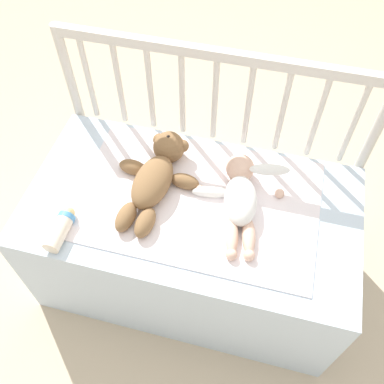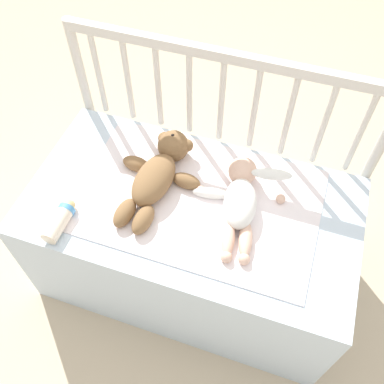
% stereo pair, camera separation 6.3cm
% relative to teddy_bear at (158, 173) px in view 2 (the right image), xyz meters
% --- Properties ---
extents(ground_plane, '(12.00, 12.00, 0.00)m').
position_rel_teddy_bear_xyz_m(ground_plane, '(0.14, -0.06, -0.56)').
color(ground_plane, '#C6B293').
extents(crib_mattress, '(1.15, 0.62, 0.51)m').
position_rel_teddy_bear_xyz_m(crib_mattress, '(0.14, -0.06, -0.30)').
color(crib_mattress, silver).
rests_on(crib_mattress, ground_plane).
extents(crib_rail, '(1.15, 0.04, 0.90)m').
position_rel_teddy_bear_xyz_m(crib_rail, '(0.14, 0.27, 0.07)').
color(crib_rail, beige).
rests_on(crib_rail, ground_plane).
extents(blanket, '(0.82, 0.53, 0.01)m').
position_rel_teddy_bear_xyz_m(blanket, '(0.16, -0.03, -0.04)').
color(blanket, white).
rests_on(blanket, crib_mattress).
extents(teddy_bear, '(0.30, 0.43, 0.12)m').
position_rel_teddy_bear_xyz_m(teddy_bear, '(0.00, 0.00, 0.00)').
color(teddy_bear, olive).
rests_on(teddy_bear, crib_mattress).
extents(baby, '(0.32, 0.39, 0.11)m').
position_rel_teddy_bear_xyz_m(baby, '(0.30, -0.01, -0.00)').
color(baby, white).
rests_on(baby, crib_mattress).
extents(baby_bottle, '(0.06, 0.16, 0.06)m').
position_rel_teddy_bear_xyz_m(baby_bottle, '(-0.24, -0.27, -0.02)').
color(baby_bottle, '#F4E5CC').
rests_on(baby_bottle, crib_mattress).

